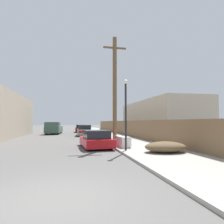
{
  "coord_description": "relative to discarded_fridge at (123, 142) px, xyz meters",
  "views": [
    {
      "loc": [
        0.38,
        -4.91,
        1.81
      ],
      "look_at": [
        3.51,
        10.42,
        2.58
      ],
      "focal_mm": 32.0,
      "sensor_mm": 36.0,
      "label": 1
    }
  ],
  "objects": [
    {
      "name": "ground_plane",
      "position": [
        -3.82,
        -8.33,
        -0.47
      ],
      "size": [
        220.0,
        220.0,
        0.0
      ],
      "primitive_type": "plane",
      "color": "#595654"
    },
    {
      "name": "sidewalk_curb",
      "position": [
        1.48,
        15.17,
        -0.41
      ],
      "size": [
        4.2,
        63.0,
        0.12
      ],
      "primitive_type": "cube",
      "color": "#9E998E",
      "rests_on": "ground"
    },
    {
      "name": "discarded_fridge",
      "position": [
        0.0,
        0.0,
        0.0
      ],
      "size": [
        0.75,
        1.76,
        0.72
      ],
      "rotation": [
        0.0,
        0.0,
        0.07
      ],
      "color": "white",
      "rests_on": "sidewalk_curb"
    },
    {
      "name": "parked_sports_car_red",
      "position": [
        -1.72,
        0.82,
        0.09
      ],
      "size": [
        2.1,
        4.18,
        1.22
      ],
      "rotation": [
        0.0,
        0.0,
        0.06
      ],
      "color": "red",
      "rests_on": "ground"
    },
    {
      "name": "car_parked_mid",
      "position": [
        -1.72,
        13.26,
        0.19
      ],
      "size": [
        2.06,
        4.78,
        1.4
      ],
      "rotation": [
        0.0,
        0.0,
        -0.05
      ],
      "color": "gray",
      "rests_on": "ground"
    },
    {
      "name": "car_parked_far",
      "position": [
        -1.8,
        22.07,
        0.15
      ],
      "size": [
        1.87,
        4.19,
        1.32
      ],
      "rotation": [
        0.0,
        0.0,
        0.0
      ],
      "color": "#5B1E19",
      "rests_on": "ground"
    },
    {
      "name": "pickup_truck",
      "position": [
        -6.0,
        17.79,
        0.43
      ],
      "size": [
        2.34,
        5.59,
        1.78
      ],
      "rotation": [
        0.0,
        0.0,
        3.08
      ],
      "color": "#385647",
      "rests_on": "ground"
    },
    {
      "name": "utility_pole",
      "position": [
        -0.16,
        1.73,
        3.9
      ],
      "size": [
        1.8,
        0.32,
        8.3
      ],
      "color": "brown",
      "rests_on": "sidewalk_curb"
    },
    {
      "name": "street_lamp",
      "position": [
        -0.25,
        -1.72,
        2.13
      ],
      "size": [
        0.26,
        0.26,
        4.23
      ],
      "color": "#232326",
      "rests_on": "sidewalk_curb"
    },
    {
      "name": "brush_pile",
      "position": [
        1.71,
        -2.88,
        -0.05
      ],
      "size": [
        2.34,
        1.68,
        0.59
      ],
      "color": "brown",
      "rests_on": "sidewalk_curb"
    },
    {
      "name": "wooden_fence",
      "position": [
        3.43,
        12.13,
        0.57
      ],
      "size": [
        0.08,
        43.9,
        1.84
      ],
      "primitive_type": "cube",
      "color": "brown",
      "rests_on": "sidewalk_curb"
    },
    {
      "name": "building_right_house",
      "position": [
        9.04,
        14.0,
        1.91
      ],
      "size": [
        6.0,
        17.38,
        4.76
      ],
      "primitive_type": "cube",
      "color": "beige",
      "rests_on": "ground"
    }
  ]
}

